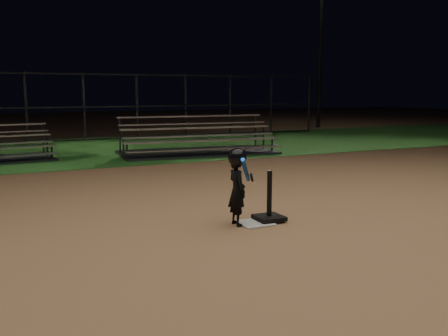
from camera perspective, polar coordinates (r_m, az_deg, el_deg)
ground at (r=6.98m, az=3.55°, el=-6.42°), size 80.00×80.00×0.00m
grass_strip at (r=16.32m, az=-13.73°, el=2.13°), size 60.00×8.00×0.01m
home_plate at (r=6.98m, az=3.56°, el=-6.32°), size 0.45×0.45×0.02m
batting_tee at (r=7.09m, az=5.20°, el=-4.96°), size 0.38×0.38×0.71m
child_batter at (r=6.79m, az=1.53°, el=-1.89°), size 0.41×0.56×1.07m
bleacher_right at (r=14.68m, az=-3.07°, el=2.51°), size 4.67×2.59×1.10m
backstop_fence at (r=19.18m, az=-15.72°, el=6.74°), size 20.08×0.08×2.50m
light_pole_right at (r=26.02m, az=11.12°, el=15.51°), size 0.90×0.53×8.30m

